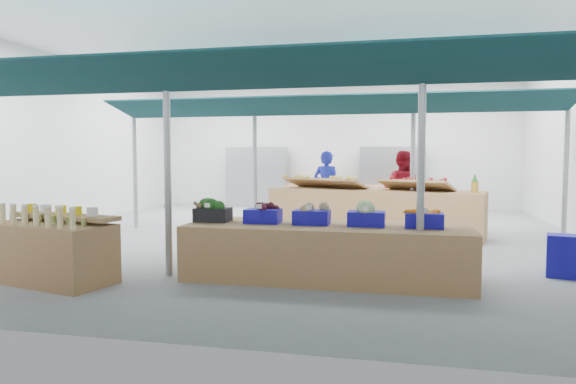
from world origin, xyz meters
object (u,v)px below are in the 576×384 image
fruit_counter (374,212)px  vendor_right (402,190)px  veg_counter (327,252)px  vendor_left (327,189)px  crate_stack (566,256)px  bottle_shelf (52,250)px

fruit_counter → vendor_right: (0.60, 1.10, 0.43)m
veg_counter → vendor_left: (-0.77, 5.40, 0.55)m
crate_stack → vendor_right: bearing=116.4°
veg_counter → fruit_counter: bearing=84.6°
veg_counter → crate_stack: 3.41m
bottle_shelf → fruit_counter: bottle_shelf is taller
fruit_counter → vendor_right: bearing=74.1°
fruit_counter → vendor_right: 1.33m
bottle_shelf → fruit_counter: 6.67m
vendor_left → crate_stack: bearing=144.4°
bottle_shelf → crate_stack: (6.99, 1.77, -0.14)m
fruit_counter → vendor_right: vendor_right is taller
vendor_left → vendor_right: 1.80m
veg_counter → fruit_counter: 4.32m
vendor_right → veg_counter: bearing=91.9°
vendor_left → fruit_counter: bearing=150.2°
veg_counter → vendor_left: vendor_left is taller
bottle_shelf → veg_counter: bottle_shelf is taller
bottle_shelf → fruit_counter: bearing=65.6°
bottle_shelf → vendor_left: vendor_left is taller
fruit_counter → vendor_left: bearing=150.2°
bottle_shelf → crate_stack: bottle_shelf is taller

